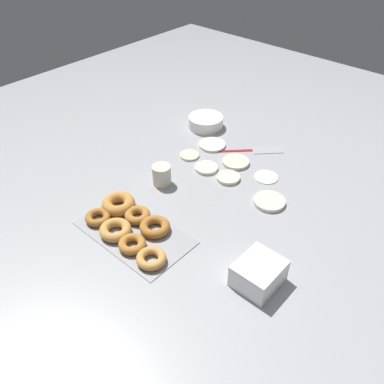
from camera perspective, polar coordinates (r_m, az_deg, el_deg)
ground_plane at (r=1.56m, az=4.07°, el=0.63°), size 3.00×3.00×0.00m
pancake_0 at (r=1.80m, az=2.85°, el=6.63°), size 0.12×0.12×0.01m
pancake_1 at (r=1.70m, az=6.16°, el=4.20°), size 0.11×0.11×0.01m
pancake_2 at (r=1.51m, az=10.80°, el=-1.32°), size 0.12×0.12×0.01m
pancake_3 at (r=1.63m, az=10.37°, el=2.14°), size 0.09×0.09×0.01m
pancake_4 at (r=1.60m, az=5.10°, el=2.01°), size 0.09×0.09×0.01m
pancake_5 at (r=1.65m, az=2.03°, el=3.40°), size 0.09×0.09×0.01m
pancake_6 at (r=1.73m, az=-0.36°, el=5.17°), size 0.08×0.08×0.01m
donut_tray at (r=1.39m, az=-8.78°, el=-4.64°), size 0.39×0.22×0.05m
batter_bowl at (r=1.94m, az=1.93°, el=9.82°), size 0.16×0.16×0.05m
container_stack at (r=1.22m, az=9.33°, el=-11.20°), size 0.12×0.14×0.08m
paper_cup at (r=1.56m, az=-4.28°, el=2.39°), size 0.07×0.07×0.08m
spatula at (r=1.80m, az=9.53°, el=5.87°), size 0.23×0.23×0.01m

